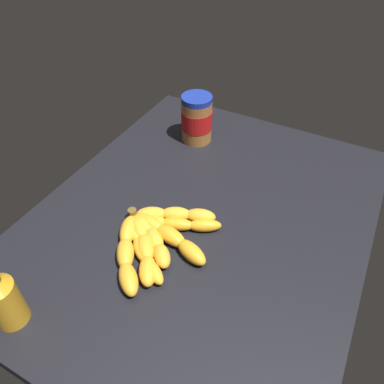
% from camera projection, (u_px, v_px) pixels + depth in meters
% --- Properties ---
extents(ground_plane, '(0.92, 0.73, 0.04)m').
position_uv_depth(ground_plane, '(202.00, 221.00, 0.88)').
color(ground_plane, black).
extents(banana_bunch, '(0.28, 0.23, 0.04)m').
position_uv_depth(banana_bunch, '(155.00, 238.00, 0.79)').
color(banana_bunch, gold).
rests_on(banana_bunch, ground_plane).
extents(peanut_butter_jar, '(0.09, 0.09, 0.14)m').
position_uv_depth(peanut_butter_jar, '(197.00, 119.00, 1.05)').
color(peanut_butter_jar, '#9E602D').
rests_on(peanut_butter_jar, ground_plane).
extents(honey_bottle, '(0.06, 0.06, 0.14)m').
position_uv_depth(honey_bottle, '(3.00, 299.00, 0.63)').
color(honey_bottle, orange).
rests_on(honey_bottle, ground_plane).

